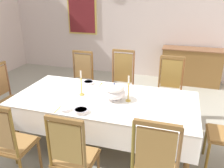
# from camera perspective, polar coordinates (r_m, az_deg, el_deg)

# --- Properties ---
(ground) EXTENTS (7.60, 6.22, 0.04)m
(ground) POSITION_cam_1_polar(r_m,az_deg,el_deg) (3.81, -0.88, -13.32)
(ground) COLOR #9F9C8D
(back_wall) EXTENTS (7.60, 0.08, 3.36)m
(back_wall) POSITION_cam_1_polar(r_m,az_deg,el_deg) (6.20, 8.35, 17.14)
(back_wall) COLOR beige
(back_wall) RESTS_ON ground
(dining_table) EXTENTS (2.54, 1.20, 0.78)m
(dining_table) POSITION_cam_1_polar(r_m,az_deg,el_deg) (3.29, -1.90, -4.64)
(dining_table) COLOR brown
(dining_table) RESTS_ON ground
(tablecloth) EXTENTS (2.56, 1.22, 0.36)m
(tablecloth) POSITION_cam_1_polar(r_m,az_deg,el_deg) (3.29, -1.90, -4.84)
(tablecloth) COLOR white
(tablecloth) RESTS_ON dining_table
(chair_south_a) EXTENTS (0.44, 0.42, 1.09)m
(chair_south_a) POSITION_cam_1_polar(r_m,az_deg,el_deg) (2.99, -23.98, -12.93)
(chair_south_a) COLOR brown
(chair_south_a) RESTS_ON ground
(chair_north_a) EXTENTS (0.44, 0.42, 1.14)m
(chair_north_a) POSITION_cam_1_polar(r_m,az_deg,el_deg) (4.48, -7.68, 0.83)
(chair_north_a) COLOR brown
(chair_north_a) RESTS_ON ground
(chair_south_b) EXTENTS (0.44, 0.42, 1.09)m
(chair_south_b) POSITION_cam_1_polar(r_m,az_deg,el_deg) (2.59, -9.66, -16.98)
(chair_south_b) COLOR brown
(chair_south_b) RESTS_ON ground
(chair_north_b) EXTENTS (0.44, 0.42, 1.22)m
(chair_north_b) POSITION_cam_1_polar(r_m,az_deg,el_deg) (4.22, 2.32, 0.05)
(chair_north_b) COLOR brown
(chair_north_b) RESTS_ON ground
(chair_north_c) EXTENTS (0.44, 0.42, 1.17)m
(chair_north_c) POSITION_cam_1_polar(r_m,az_deg,el_deg) (4.11, 14.02, -1.49)
(chair_north_c) COLOR brown
(chair_north_c) RESTS_ON ground
(chair_head_west) EXTENTS (0.42, 0.44, 1.12)m
(chair_head_west) POSITION_cam_1_polar(r_m,az_deg,el_deg) (4.16, -24.39, -2.86)
(chair_head_west) COLOR brown
(chair_head_west) RESTS_ON ground
(soup_tureen) EXTENTS (0.31, 0.31, 0.25)m
(soup_tureen) POSITION_cam_1_polar(r_m,az_deg,el_deg) (3.17, 0.55, -1.86)
(soup_tureen) COLOR white
(soup_tureen) RESTS_ON tablecloth
(candlestick_west) EXTENTS (0.07, 0.07, 0.37)m
(candlestick_west) POSITION_cam_1_polar(r_m,az_deg,el_deg) (3.31, -7.62, -0.35)
(candlestick_west) COLOR gold
(candlestick_west) RESTS_ON tablecloth
(candlestick_east) EXTENTS (0.07, 0.07, 0.37)m
(candlestick_east) POSITION_cam_1_polar(r_m,az_deg,el_deg) (3.11, 4.09, -1.76)
(candlestick_east) COLOR gold
(candlestick_east) RESTS_ON tablecloth
(bowl_near_left) EXTENTS (0.16, 0.16, 0.03)m
(bowl_near_left) POSITION_cam_1_polar(r_m,az_deg,el_deg) (3.68, -1.19, -0.06)
(bowl_near_left) COLOR white
(bowl_near_left) RESTS_ON tablecloth
(bowl_near_right) EXTENTS (0.14, 0.14, 0.03)m
(bowl_near_right) POSITION_cam_1_polar(r_m,az_deg,el_deg) (2.98, -11.53, -6.10)
(bowl_near_right) COLOR white
(bowl_near_right) RESTS_ON tablecloth
(bowl_far_left) EXTENTS (0.18, 0.18, 0.05)m
(bowl_far_left) POSITION_cam_1_polar(r_m,az_deg,el_deg) (2.89, -7.71, -6.57)
(bowl_far_left) COLOR white
(bowl_far_left) RESTS_ON tablecloth
(bowl_far_right) EXTENTS (0.17, 0.17, 0.04)m
(bowl_far_right) POSITION_cam_1_polar(r_m,az_deg,el_deg) (3.76, -5.86, 0.39)
(bowl_far_right) COLOR white
(bowl_far_right) RESTS_ON tablecloth
(spoon_primary) EXTENTS (0.03, 0.18, 0.01)m
(spoon_primary) POSITION_cam_1_polar(r_m,az_deg,el_deg) (3.74, -2.69, 0.09)
(spoon_primary) COLOR gold
(spoon_primary) RESTS_ON tablecloth
(spoon_secondary) EXTENTS (0.03, 0.18, 0.01)m
(spoon_secondary) POSITION_cam_1_polar(r_m,az_deg,el_deg) (3.05, -12.97, -5.82)
(spoon_secondary) COLOR gold
(spoon_secondary) RESTS_ON tablecloth
(sideboard) EXTENTS (1.44, 0.48, 0.90)m
(sideboard) POSITION_cam_1_polar(r_m,az_deg,el_deg) (6.05, 18.96, 4.16)
(sideboard) COLOR brown
(sideboard) RESTS_ON ground
(framed_painting) EXTENTS (0.84, 0.05, 1.32)m
(framed_painting) POSITION_cam_1_polar(r_m,az_deg,el_deg) (6.64, -7.51, 17.85)
(framed_painting) COLOR #D1B251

